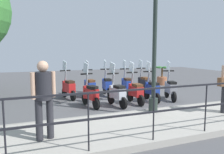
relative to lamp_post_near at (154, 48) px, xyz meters
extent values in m
plane|color=#4C4C4F|center=(2.40, -0.21, -2.00)|extent=(28.00, 28.00, 0.00)
cube|color=#A39E93|center=(-0.80, -0.21, -1.93)|extent=(2.20, 20.00, 0.15)
cube|color=gray|center=(0.25, -0.21, -1.93)|extent=(0.10, 20.00, 0.15)
cube|color=black|center=(-1.80, -0.21, -0.80)|extent=(0.04, 16.00, 0.04)
cube|color=black|center=(-1.80, -0.21, -1.27)|extent=(0.04, 16.00, 0.04)
cylinder|color=black|center=(-1.80, -0.21, -1.33)|extent=(0.03, 0.03, 1.05)
cylinder|color=black|center=(-1.80, 1.12, -1.33)|extent=(0.03, 0.03, 1.05)
cylinder|color=black|center=(-1.80, 2.46, -1.33)|extent=(0.03, 0.03, 1.05)
cylinder|color=black|center=(-1.80, 3.79, -1.33)|extent=(0.03, 0.03, 1.05)
cylinder|color=#232D28|center=(0.00, 0.00, -1.65)|extent=(0.26, 0.26, 0.40)
cylinder|color=#232D28|center=(0.00, 0.00, 0.18)|extent=(0.12, 0.12, 4.07)
cylinder|color=#28282D|center=(-0.86, -1.81, -1.44)|extent=(0.14, 0.14, 0.82)
cylinder|color=tan|center=(-0.87, -1.72, -0.74)|extent=(0.09, 0.09, 0.52)
cube|color=brown|center=(-0.92, -1.66, -0.93)|extent=(0.16, 0.29, 0.24)
cylinder|color=#28282D|center=(-0.99, 3.25, -1.44)|extent=(0.14, 0.14, 0.82)
cylinder|color=#28282D|center=(-0.95, 3.03, -1.44)|extent=(0.14, 0.14, 0.82)
cylinder|color=#232328|center=(-0.97, 3.14, -0.76)|extent=(0.38, 0.38, 0.55)
sphere|color=tan|center=(-0.97, 3.14, -0.37)|extent=(0.22, 0.22, 0.22)
cylinder|color=tan|center=(-1.01, 3.33, -0.74)|extent=(0.09, 0.09, 0.52)
cylinder|color=tan|center=(-0.93, 2.94, -0.74)|extent=(0.09, 0.09, 0.52)
cylinder|color=#9E5B3D|center=(5.10, -3.77, -1.78)|extent=(0.56, 0.56, 0.45)
cylinder|color=brown|center=(5.10, -3.77, -1.30)|extent=(0.10, 0.10, 0.50)
ellipsoid|color=#387A33|center=(5.35, -3.77, -1.00)|extent=(0.56, 0.16, 0.10)
ellipsoid|color=#387A33|center=(4.85, -3.77, -1.00)|extent=(0.56, 0.16, 0.10)
ellipsoid|color=#387A33|center=(5.10, -3.52, -1.00)|extent=(0.56, 0.16, 0.10)
ellipsoid|color=#387A33|center=(5.10, -4.02, -1.00)|extent=(0.56, 0.16, 0.10)
ellipsoid|color=#387A33|center=(5.28, -3.59, -1.00)|extent=(0.56, 0.16, 0.10)
ellipsoid|color=#387A33|center=(4.92, -3.95, -1.00)|extent=(0.56, 0.16, 0.10)
cylinder|color=black|center=(2.06, -1.95, -1.80)|extent=(0.41, 0.19, 0.40)
cylinder|color=black|center=(1.27, -1.70, -1.80)|extent=(0.41, 0.19, 0.40)
cube|color=gray|center=(1.59, -1.80, -1.52)|extent=(0.66, 0.44, 0.36)
cube|color=gray|center=(1.86, -1.89, -1.50)|extent=(0.20, 0.32, 0.44)
cube|color=black|center=(1.52, -1.78, -1.29)|extent=(0.46, 0.37, 0.10)
cylinder|color=gray|center=(1.92, -1.90, -1.15)|extent=(0.20, 0.12, 0.55)
cube|color=black|center=(1.92, -1.90, -0.87)|extent=(0.19, 0.44, 0.05)
cube|color=silver|center=(1.98, -1.92, -0.67)|extent=(0.38, 0.14, 0.42)
cylinder|color=black|center=(2.12, -1.02, -1.80)|extent=(0.40, 0.10, 0.40)
cylinder|color=black|center=(1.30, -0.97, -1.80)|extent=(0.40, 0.10, 0.40)
cube|color=navy|center=(1.63, -0.99, -1.52)|extent=(0.61, 0.31, 0.36)
cube|color=navy|center=(1.91, -1.01, -1.50)|extent=(0.14, 0.31, 0.44)
cube|color=black|center=(1.56, -0.99, -1.29)|extent=(0.41, 0.28, 0.10)
cylinder|color=gray|center=(1.97, -1.01, -1.15)|extent=(0.19, 0.08, 0.55)
cube|color=black|center=(1.97, -1.01, -0.87)|extent=(0.08, 0.44, 0.05)
cube|color=silver|center=(2.03, -1.02, -0.67)|extent=(0.39, 0.05, 0.42)
cylinder|color=black|center=(2.01, -0.23, -1.80)|extent=(0.40, 0.08, 0.40)
cylinder|color=black|center=(1.18, -0.24, -1.80)|extent=(0.40, 0.08, 0.40)
cube|color=#B21E1E|center=(1.51, -0.24, -1.52)|extent=(0.60, 0.29, 0.36)
cube|color=#B21E1E|center=(1.80, -0.23, -1.50)|extent=(0.12, 0.30, 0.44)
cube|color=#4C2D19|center=(1.44, -0.24, -1.29)|extent=(0.40, 0.26, 0.10)
cylinder|color=gray|center=(1.86, -0.23, -1.15)|extent=(0.18, 0.07, 0.55)
cube|color=black|center=(1.86, -0.23, -0.87)|extent=(0.07, 0.44, 0.05)
cube|color=silver|center=(1.92, -0.23, -0.67)|extent=(0.39, 0.03, 0.42)
cylinder|color=black|center=(1.90, 0.60, -1.80)|extent=(0.41, 0.14, 0.40)
cylinder|color=black|center=(1.08, 0.48, -1.80)|extent=(0.41, 0.14, 0.40)
cube|color=#B7BCC6|center=(1.40, 0.53, -1.52)|extent=(0.64, 0.37, 0.36)
cube|color=#B7BCC6|center=(1.69, 0.57, -1.50)|extent=(0.16, 0.31, 0.44)
cube|color=black|center=(1.34, 0.52, -1.29)|extent=(0.43, 0.32, 0.10)
cylinder|color=gray|center=(1.75, 0.58, -1.15)|extent=(0.19, 0.10, 0.55)
cube|color=black|center=(1.75, 0.58, -0.87)|extent=(0.12, 0.44, 0.05)
cube|color=silver|center=(1.81, 0.59, -0.67)|extent=(0.39, 0.09, 0.42)
cylinder|color=black|center=(2.15, 1.51, -1.80)|extent=(0.41, 0.16, 0.40)
cylinder|color=black|center=(1.34, 1.35, -1.80)|extent=(0.41, 0.16, 0.40)
cube|color=#B21E1E|center=(1.66, 1.41, -1.52)|extent=(0.64, 0.39, 0.36)
cube|color=#B21E1E|center=(1.94, 1.47, -1.50)|extent=(0.18, 0.32, 0.44)
cube|color=black|center=(1.59, 1.40, -1.29)|extent=(0.44, 0.33, 0.10)
cylinder|color=gray|center=(2.00, 1.48, -1.15)|extent=(0.19, 0.10, 0.55)
cube|color=black|center=(2.00, 1.48, -0.87)|extent=(0.15, 0.44, 0.05)
cube|color=silver|center=(2.06, 1.49, -0.67)|extent=(0.39, 0.11, 0.42)
cylinder|color=black|center=(3.66, -1.52, -1.80)|extent=(0.40, 0.09, 0.40)
cylinder|color=black|center=(2.83, -1.51, -1.80)|extent=(0.40, 0.09, 0.40)
cube|color=black|center=(3.16, -1.51, -1.52)|extent=(0.60, 0.29, 0.36)
cube|color=black|center=(3.45, -1.51, -1.50)|extent=(0.12, 0.30, 0.44)
cube|color=#4C2D19|center=(3.09, -1.51, -1.29)|extent=(0.40, 0.27, 0.10)
cylinder|color=gray|center=(3.51, -1.52, -1.15)|extent=(0.18, 0.07, 0.55)
cube|color=black|center=(3.51, -1.52, -0.87)|extent=(0.07, 0.44, 0.05)
cube|color=silver|center=(3.57, -1.52, -0.67)|extent=(0.39, 0.04, 0.42)
cylinder|color=black|center=(3.62, -0.68, -1.80)|extent=(0.41, 0.12, 0.40)
cylinder|color=black|center=(2.79, -0.60, -1.80)|extent=(0.41, 0.12, 0.40)
cube|color=navy|center=(3.12, -0.63, -1.52)|extent=(0.62, 0.33, 0.36)
cube|color=navy|center=(3.41, -0.66, -1.50)|extent=(0.15, 0.31, 0.44)
cube|color=black|center=(3.05, -0.62, -1.29)|extent=(0.42, 0.30, 0.10)
cylinder|color=gray|center=(3.47, -0.66, -1.15)|extent=(0.19, 0.09, 0.55)
cube|color=black|center=(3.47, -0.66, -0.87)|extent=(0.10, 0.44, 0.05)
cube|color=silver|center=(3.53, -0.67, -0.67)|extent=(0.39, 0.07, 0.42)
cylinder|color=black|center=(3.80, 0.18, -1.80)|extent=(0.41, 0.12, 0.40)
cylinder|color=black|center=(2.98, 0.27, -1.80)|extent=(0.41, 0.12, 0.40)
cube|color=navy|center=(3.31, 0.23, -1.52)|extent=(0.63, 0.35, 0.36)
cube|color=navy|center=(3.60, 0.20, -1.50)|extent=(0.15, 0.31, 0.44)
cube|color=black|center=(3.24, 0.24, -1.29)|extent=(0.43, 0.30, 0.10)
cylinder|color=gray|center=(3.66, 0.19, -1.15)|extent=(0.19, 0.09, 0.55)
cube|color=black|center=(3.66, 0.19, -0.87)|extent=(0.11, 0.44, 0.05)
cube|color=silver|center=(3.72, 0.19, -0.67)|extent=(0.39, 0.07, 0.42)
cylinder|color=black|center=(3.72, 1.04, -1.80)|extent=(0.40, 0.10, 0.40)
cylinder|color=black|center=(2.89, 1.00, -1.80)|extent=(0.40, 0.10, 0.40)
cube|color=navy|center=(3.22, 1.01, -1.52)|extent=(0.61, 0.31, 0.36)
cube|color=navy|center=(3.51, 1.03, -1.50)|extent=(0.14, 0.31, 0.44)
cube|color=#4C2D19|center=(3.15, 1.01, -1.29)|extent=(0.41, 0.28, 0.10)
cylinder|color=gray|center=(3.57, 1.03, -1.15)|extent=(0.19, 0.08, 0.55)
cube|color=black|center=(3.57, 1.03, -0.87)|extent=(0.08, 0.44, 0.05)
cube|color=silver|center=(3.63, 1.04, -0.67)|extent=(0.39, 0.05, 0.42)
cylinder|color=black|center=(3.73, 2.00, -1.80)|extent=(0.41, 0.17, 0.40)
cylinder|color=black|center=(2.92, 1.80, -1.80)|extent=(0.41, 0.17, 0.40)
cube|color=#B21E1E|center=(3.24, 1.88, -1.52)|extent=(0.65, 0.41, 0.36)
cube|color=#B21E1E|center=(3.52, 1.95, -1.50)|extent=(0.19, 0.32, 0.44)
cube|color=black|center=(3.17, 1.87, -1.29)|extent=(0.45, 0.35, 0.10)
cylinder|color=gray|center=(3.58, 1.96, -1.15)|extent=(0.19, 0.11, 0.55)
cube|color=black|center=(3.58, 1.96, -0.87)|extent=(0.16, 0.44, 0.05)
cube|color=silver|center=(3.64, 1.98, -0.67)|extent=(0.38, 0.12, 0.42)
camera|label=1|loc=(-5.42, 3.42, -0.08)|focal=35.00mm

